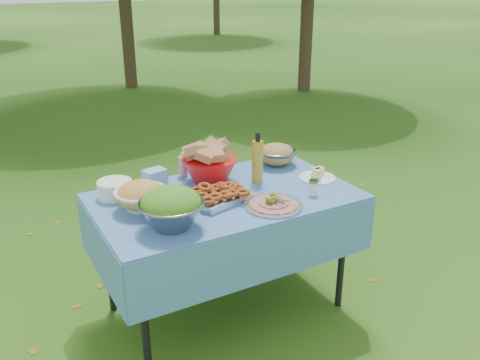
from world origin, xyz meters
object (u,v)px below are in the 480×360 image
at_px(charcuterie_platter, 274,200).
at_px(oil_bottle, 258,157).
at_px(salad_bowl, 171,208).
at_px(plate_stack, 115,189).
at_px(bread_bowl, 210,163).
at_px(pasta_bowl_steel, 276,154).
at_px(picnic_table, 226,254).

height_order(charcuterie_platter, oil_bottle, oil_bottle).
xyz_separation_m(salad_bowl, oil_bottle, (0.68, 0.31, 0.05)).
height_order(plate_stack, bread_bowl, bread_bowl).
xyz_separation_m(salad_bowl, pasta_bowl_steel, (0.94, 0.51, -0.04)).
bearing_deg(charcuterie_platter, salad_bowl, 176.02).
bearing_deg(oil_bottle, pasta_bowl_steel, 36.74).
bearing_deg(pasta_bowl_steel, plate_stack, -179.60).
bearing_deg(picnic_table, plate_stack, 152.66).
bearing_deg(oil_bottle, picnic_table, -160.93).
distance_m(picnic_table, bread_bowl, 0.55).
bearing_deg(pasta_bowl_steel, oil_bottle, -143.26).
xyz_separation_m(plate_stack, pasta_bowl_steel, (1.08, 0.01, 0.02)).
bearing_deg(charcuterie_platter, picnic_table, 121.03).
relative_size(picnic_table, salad_bowl, 4.52).
xyz_separation_m(picnic_table, bread_bowl, (0.02, 0.24, 0.49)).
bearing_deg(plate_stack, salad_bowl, -74.79).
relative_size(picnic_table, bread_bowl, 4.38).
distance_m(picnic_table, plate_stack, 0.75).
xyz_separation_m(picnic_table, oil_bottle, (0.27, 0.09, 0.53)).
height_order(salad_bowl, oil_bottle, oil_bottle).
xyz_separation_m(salad_bowl, charcuterie_platter, (0.57, -0.04, -0.07)).
xyz_separation_m(bread_bowl, charcuterie_platter, (0.14, -0.50, -0.07)).
bearing_deg(plate_stack, bread_bowl, -4.68).
bearing_deg(bread_bowl, charcuterie_platter, -74.79).
distance_m(plate_stack, bread_bowl, 0.58).
xyz_separation_m(plate_stack, bread_bowl, (0.57, -0.05, 0.06)).
xyz_separation_m(salad_bowl, bread_bowl, (0.43, 0.46, 0.01)).
height_order(salad_bowl, pasta_bowl_steel, salad_bowl).
relative_size(pasta_bowl_steel, oil_bottle, 0.85).
bearing_deg(plate_stack, charcuterie_platter, -37.67).
distance_m(plate_stack, pasta_bowl_steel, 1.08).
relative_size(plate_stack, charcuterie_platter, 0.61).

